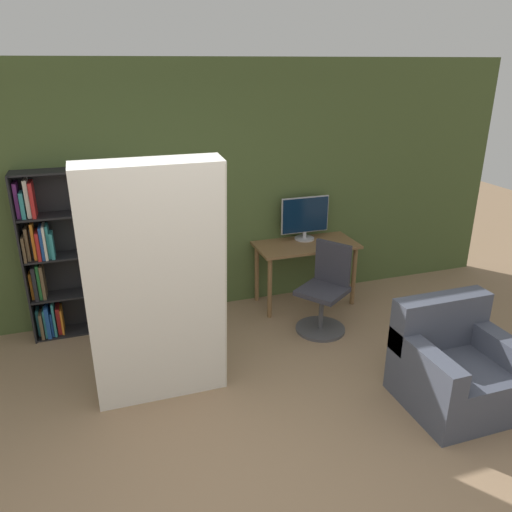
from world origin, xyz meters
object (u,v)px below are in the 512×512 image
office_chair (324,296)px  armchair (454,367)px  monitor (305,217)px  bookshelf (58,257)px  mattress_near (157,288)px

office_chair → armchair: bearing=-71.5°
monitor → armchair: (0.38, -2.22, -0.68)m
bookshelf → mattress_near: (0.79, -1.43, 0.18)m
monitor → office_chair: 1.01m
bookshelf → mattress_near: 1.65m
office_chair → mattress_near: mattress_near is taller
office_chair → monitor: bearing=82.6°
office_chair → armchair: office_chair is taller
office_chair → bookshelf: bookshelf is taller
monitor → office_chair: monitor is taller
armchair → office_chair: bearing=108.5°
armchair → bookshelf: bearing=143.7°
monitor → armchair: 2.36m
monitor → office_chair: size_ratio=0.62×
mattress_near → armchair: size_ratio=2.38×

